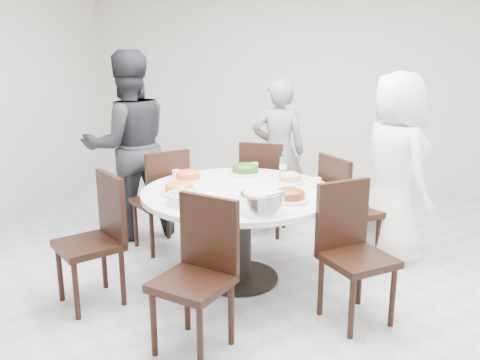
% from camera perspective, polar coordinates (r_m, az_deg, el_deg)
% --- Properties ---
extents(floor, '(6.00, 6.00, 0.01)m').
position_cam_1_polar(floor, '(4.07, 4.25, -11.97)').
color(floor, silver).
rests_on(floor, ground).
extents(wall_back, '(6.00, 0.01, 2.80)m').
position_cam_1_polar(wall_back, '(6.63, 8.50, 10.92)').
color(wall_back, beige).
rests_on(wall_back, ground).
extents(wall_front, '(6.00, 0.01, 2.80)m').
position_cam_1_polar(wall_front, '(0.90, -25.36, -15.25)').
color(wall_front, beige).
rests_on(wall_front, ground).
extents(dining_table, '(1.50, 1.50, 0.75)m').
position_cam_1_polar(dining_table, '(4.05, -0.16, -6.28)').
color(dining_table, white).
rests_on(dining_table, floor).
extents(chair_ne, '(0.59, 0.59, 0.95)m').
position_cam_1_polar(chair_ne, '(4.47, 12.33, -3.22)').
color(chair_ne, black).
rests_on(chair_ne, floor).
extents(chair_n, '(0.44, 0.44, 0.95)m').
position_cam_1_polar(chair_n, '(5.06, 2.80, -0.75)').
color(chair_n, black).
rests_on(chair_n, floor).
extents(chair_nw, '(0.59, 0.59, 0.95)m').
position_cam_1_polar(chair_nw, '(4.70, -9.04, -2.14)').
color(chair_nw, black).
rests_on(chair_nw, floor).
extents(chair_sw, '(0.59, 0.59, 0.95)m').
position_cam_1_polar(chair_sw, '(3.81, -16.67, -6.69)').
color(chair_sw, black).
rests_on(chair_sw, floor).
extents(chair_s, '(0.53, 0.53, 0.95)m').
position_cam_1_polar(chair_s, '(3.12, -5.41, -11.04)').
color(chair_s, black).
rests_on(chair_s, floor).
extents(chair_se, '(0.59, 0.59, 0.95)m').
position_cam_1_polar(chair_se, '(3.51, 13.12, -8.30)').
color(chair_se, black).
rests_on(chair_se, floor).
extents(diner_right, '(0.86, 0.95, 1.64)m').
position_cam_1_polar(diner_right, '(4.56, 16.94, 1.32)').
color(diner_right, white).
rests_on(diner_right, floor).
extents(diner_middle, '(0.61, 0.46, 1.52)m').
position_cam_1_polar(diner_middle, '(5.33, 4.33, 3.17)').
color(diner_middle, black).
rests_on(diner_middle, floor).
extents(diner_left, '(1.11, 1.08, 1.80)m').
position_cam_1_polar(diner_left, '(5.00, -12.40, 3.74)').
color(diner_left, black).
rests_on(diner_left, floor).
extents(dish_greens, '(0.29, 0.29, 0.08)m').
position_cam_1_polar(dish_greens, '(4.41, 0.59, 1.12)').
color(dish_greens, white).
rests_on(dish_greens, dining_table).
extents(dish_pale, '(0.23, 0.23, 0.06)m').
position_cam_1_polar(dish_pale, '(4.15, 5.58, 0.09)').
color(dish_pale, white).
rests_on(dish_pale, dining_table).
extents(dish_orange, '(0.26, 0.26, 0.07)m').
position_cam_1_polar(dish_orange, '(4.21, -5.83, 0.35)').
color(dish_orange, white).
rests_on(dish_orange, dining_table).
extents(dish_redbrown, '(0.28, 0.28, 0.07)m').
position_cam_1_polar(dish_redbrown, '(3.67, 5.57, -1.84)').
color(dish_redbrown, white).
rests_on(dish_redbrown, dining_table).
extents(dish_tofu, '(0.28, 0.28, 0.07)m').
position_cam_1_polar(dish_tofu, '(3.85, -6.84, -1.06)').
color(dish_tofu, white).
rests_on(dish_tofu, dining_table).
extents(rice_bowl, '(0.30, 0.30, 0.13)m').
position_cam_1_polar(rice_bowl, '(3.40, 2.49, -2.59)').
color(rice_bowl, silver).
rests_on(rice_bowl, dining_table).
extents(soup_bowl, '(0.25, 0.25, 0.08)m').
position_cam_1_polar(soup_bowl, '(3.62, -6.27, -2.04)').
color(soup_bowl, white).
rests_on(soup_bowl, dining_table).
extents(beverage_bottle, '(0.06, 0.06, 0.22)m').
position_cam_1_polar(beverage_bottle, '(4.32, 4.88, 1.73)').
color(beverage_bottle, '#327E42').
rests_on(beverage_bottle, dining_table).
extents(tea_cups, '(0.07, 0.07, 0.08)m').
position_cam_1_polar(tea_cups, '(4.49, 1.16, 1.40)').
color(tea_cups, white).
rests_on(tea_cups, dining_table).
extents(chopsticks, '(0.24, 0.04, 0.01)m').
position_cam_1_polar(chopsticks, '(4.57, 1.69, 1.20)').
color(chopsticks, tan).
rests_on(chopsticks, dining_table).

